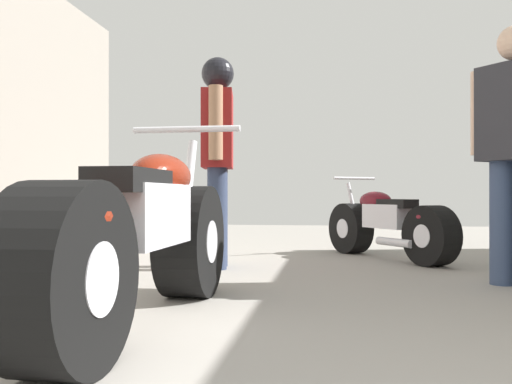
# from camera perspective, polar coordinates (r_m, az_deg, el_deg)

# --- Properties ---
(ground_plane) EXTENTS (15.76, 15.76, 0.00)m
(ground_plane) POSITION_cam_1_polar(r_m,az_deg,el_deg) (3.50, 10.23, -10.45)
(ground_plane) COLOR gray
(motorcycle_maroon_cruiser) EXTENTS (0.65, 2.20, 1.03)m
(motorcycle_maroon_cruiser) POSITION_cam_1_polar(r_m,az_deg,el_deg) (2.69, -11.47, -4.58)
(motorcycle_maroon_cruiser) COLOR black
(motorcycle_maroon_cruiser) RESTS_ON ground_plane
(motorcycle_black_naked) EXTENTS (1.12, 1.55, 0.80)m
(motorcycle_black_naked) POSITION_cam_1_polar(r_m,az_deg,el_deg) (5.54, 13.27, -3.27)
(motorcycle_black_naked) COLOR black
(motorcycle_black_naked) RESTS_ON ground_plane
(mechanic_with_helmet) EXTENTS (0.32, 0.71, 1.78)m
(mechanic_with_helmet) POSITION_cam_1_polar(r_m,az_deg,el_deg) (4.81, -3.89, 5.09)
(mechanic_with_helmet) COLOR #2D3851
(mechanic_with_helmet) RESTS_ON ground_plane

